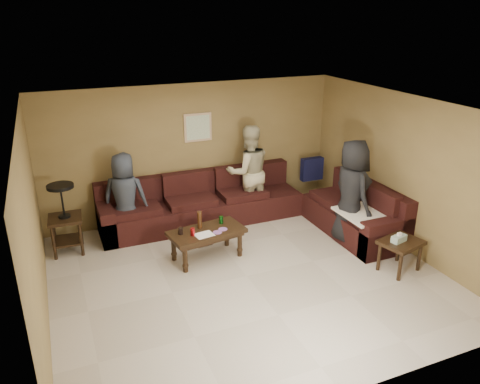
{
  "coord_description": "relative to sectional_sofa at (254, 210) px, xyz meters",
  "views": [
    {
      "loc": [
        -2.42,
        -5.51,
        3.7
      ],
      "look_at": [
        0.25,
        0.85,
        1.0
      ],
      "focal_mm": 35.0,
      "sensor_mm": 36.0,
      "label": 1
    }
  ],
  "objects": [
    {
      "name": "person_right",
      "position": [
        1.25,
        -1.11,
        0.56
      ],
      "size": [
        0.61,
        0.9,
        1.77
      ],
      "primitive_type": "imported",
      "rotation": [
        0.0,
        0.0,
        1.51
      ],
      "color": "black",
      "rests_on": "ground"
    },
    {
      "name": "side_table_right",
      "position": [
        1.37,
        -2.24,
        0.1
      ],
      "size": [
        0.7,
        0.62,
        0.64
      ],
      "rotation": [
        0.0,
        0.0,
        0.25
      ],
      "color": "black",
      "rests_on": "ground"
    },
    {
      "name": "coffee_table",
      "position": [
        -1.18,
        -0.77,
        0.09
      ],
      "size": [
        1.24,
        0.75,
        0.77
      ],
      "rotation": [
        0.0,
        0.0,
        0.15
      ],
      "color": "black",
      "rests_on": "ground"
    },
    {
      "name": "waste_bin",
      "position": [
        -1.09,
        -0.27,
        -0.17
      ],
      "size": [
        0.29,
        0.29,
        0.31
      ],
      "primitive_type": "cube",
      "rotation": [
        0.0,
        0.0,
        0.13
      ],
      "color": "black",
      "rests_on": "ground"
    },
    {
      "name": "end_table_left",
      "position": [
        -3.19,
        0.31,
        0.28
      ],
      "size": [
        0.54,
        0.54,
        1.17
      ],
      "rotation": [
        0.0,
        0.0,
        -0.06
      ],
      "color": "black",
      "rests_on": "ground"
    },
    {
      "name": "person_middle",
      "position": [
        0.1,
        0.5,
        0.56
      ],
      "size": [
        0.9,
        0.72,
        1.77
      ],
      "primitive_type": "imported",
      "rotation": [
        0.0,
        0.0,
        3.07
      ],
      "color": "#BBB28B",
      "rests_on": "ground"
    },
    {
      "name": "wall_art",
      "position": [
        -0.71,
        0.96,
        1.37
      ],
      "size": [
        0.52,
        0.04,
        0.52
      ],
      "color": "tan",
      "rests_on": "ground"
    },
    {
      "name": "sectional_sofa",
      "position": [
        0.0,
        0.0,
        0.0
      ],
      "size": [
        4.65,
        2.9,
        0.97
      ],
      "color": "black",
      "rests_on": "ground"
    },
    {
      "name": "person_left",
      "position": [
        -2.2,
        0.43,
        0.44
      ],
      "size": [
        0.88,
        0.74,
        1.53
      ],
      "primitive_type": "imported",
      "rotation": [
        0.0,
        0.0,
        2.74
      ],
      "color": "#2B313C",
      "rests_on": "ground"
    },
    {
      "name": "room",
      "position": [
        -0.81,
        -1.52,
        1.34
      ],
      "size": [
        5.6,
        5.5,
        2.5
      ],
      "color": "beige",
      "rests_on": "ground"
    }
  ]
}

